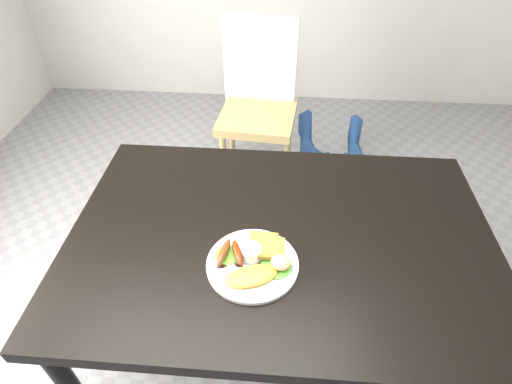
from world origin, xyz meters
The scene contains 15 objects.
room_floor centered at (0.00, 0.00, -0.01)m, with size 4.00×4.50×0.02m, color gray.
dining_table centered at (0.00, 0.00, 0.73)m, with size 1.20×0.80×0.04m, color black.
dining_chair centered at (-0.15, 1.13, 0.45)m, with size 0.40×0.40×0.05m, color tan.
person centered at (0.28, 0.59, 0.86)m, with size 0.62×0.41×1.71m, color navy.
plate centered at (-0.07, -0.12, 0.76)m, with size 0.24×0.24×0.01m, color white.
lettuce_left centered at (-0.14, -0.10, 0.77)m, with size 0.07×0.07×0.01m, color #639322.
lettuce_right centered at (-0.01, -0.13, 0.77)m, with size 0.08×0.07×0.01m, color green.
omelette centered at (-0.07, -0.17, 0.77)m, with size 0.14×0.06×0.02m, color yellow.
sausage_a centered at (-0.15, -0.11, 0.78)m, with size 0.02×0.09×0.02m, color #623214.
sausage_b centered at (-0.11, -0.10, 0.78)m, with size 0.02×0.09×0.02m, color #5C2408.
ramekin centered at (-0.08, -0.10, 0.78)m, with size 0.05×0.05×0.03m, color white.
toast_a centered at (-0.05, -0.06, 0.77)m, with size 0.08×0.08×0.01m, color brown.
toast_b centered at (-0.02, -0.08, 0.78)m, with size 0.07×0.07×0.01m, color olive.
potato_salad centered at (0.00, -0.13, 0.79)m, with size 0.05×0.05×0.03m, color beige.
fork centered at (-0.10, -0.13, 0.76)m, with size 0.16×0.01×0.00m, color #ADAFB7.
Camera 1 is at (-0.01, -0.77, 1.59)m, focal length 28.00 mm.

